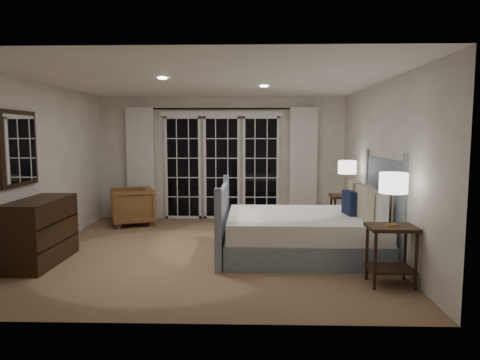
{
  "coord_description": "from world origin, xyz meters",
  "views": [
    {
      "loc": [
        0.61,
        -6.25,
        1.74
      ],
      "look_at": [
        0.43,
        0.15,
        1.05
      ],
      "focal_mm": 32.0,
      "sensor_mm": 36.0,
      "label": 1
    }
  ],
  "objects_px": {
    "nightstand_right": "(346,208)",
    "lamp_left": "(393,184)",
    "armchair": "(132,206)",
    "dresser": "(41,231)",
    "nightstand_left": "(391,246)",
    "bed": "(307,231)",
    "lamp_right": "(347,168)"
  },
  "relations": [
    {
      "from": "nightstand_right",
      "to": "lamp_left",
      "type": "xyz_separation_m",
      "value": [
        -0.03,
        -2.49,
        0.72
      ]
    },
    {
      "from": "armchair",
      "to": "dresser",
      "type": "height_order",
      "value": "dresser"
    },
    {
      "from": "lamp_left",
      "to": "nightstand_left",
      "type": "bearing_deg",
      "value": 180.0
    },
    {
      "from": "bed",
      "to": "nightstand_left",
      "type": "height_order",
      "value": "bed"
    },
    {
      "from": "nightstand_left",
      "to": "lamp_left",
      "type": "xyz_separation_m",
      "value": [
        0.0,
        0.0,
        0.72
      ]
    },
    {
      "from": "bed",
      "to": "lamp_left",
      "type": "bearing_deg",
      "value": -57.18
    },
    {
      "from": "lamp_right",
      "to": "armchair",
      "type": "bearing_deg",
      "value": 169.25
    },
    {
      "from": "bed",
      "to": "nightstand_right",
      "type": "relative_size",
      "value": 3.41
    },
    {
      "from": "lamp_left",
      "to": "dresser",
      "type": "bearing_deg",
      "value": 170.73
    },
    {
      "from": "nightstand_right",
      "to": "lamp_left",
      "type": "distance_m",
      "value": 2.59
    },
    {
      "from": "lamp_right",
      "to": "dresser",
      "type": "bearing_deg",
      "value": -158.52
    },
    {
      "from": "bed",
      "to": "lamp_right",
      "type": "height_order",
      "value": "bed"
    },
    {
      "from": "bed",
      "to": "dresser",
      "type": "xyz_separation_m",
      "value": [
        -3.64,
        -0.52,
        0.09
      ]
    },
    {
      "from": "armchair",
      "to": "dresser",
      "type": "distance_m",
      "value": 2.57
    },
    {
      "from": "lamp_right",
      "to": "armchair",
      "type": "xyz_separation_m",
      "value": [
        -3.94,
        0.75,
        -0.81
      ]
    },
    {
      "from": "armchair",
      "to": "dresser",
      "type": "xyz_separation_m",
      "value": [
        -0.54,
        -2.51,
        0.08
      ]
    },
    {
      "from": "nightstand_left",
      "to": "lamp_left",
      "type": "distance_m",
      "value": 0.72
    },
    {
      "from": "nightstand_left",
      "to": "dresser",
      "type": "xyz_separation_m",
      "value": [
        -4.44,
        0.73,
        -0.02
      ]
    },
    {
      "from": "nightstand_left",
      "to": "dresser",
      "type": "relative_size",
      "value": 0.56
    },
    {
      "from": "lamp_right",
      "to": "dresser",
      "type": "distance_m",
      "value": 4.86
    },
    {
      "from": "bed",
      "to": "armchair",
      "type": "height_order",
      "value": "bed"
    },
    {
      "from": "nightstand_left",
      "to": "lamp_left",
      "type": "relative_size",
      "value": 1.14
    },
    {
      "from": "bed",
      "to": "lamp_right",
      "type": "distance_m",
      "value": 1.71
    },
    {
      "from": "nightstand_right",
      "to": "lamp_left",
      "type": "relative_size",
      "value": 1.15
    },
    {
      "from": "lamp_right",
      "to": "dresser",
      "type": "relative_size",
      "value": 0.48
    },
    {
      "from": "bed",
      "to": "dresser",
      "type": "bearing_deg",
      "value": -171.92
    },
    {
      "from": "lamp_right",
      "to": "lamp_left",
      "type": "bearing_deg",
      "value": -90.71
    },
    {
      "from": "dresser",
      "to": "lamp_left",
      "type": "bearing_deg",
      "value": -9.27
    },
    {
      "from": "nightstand_left",
      "to": "lamp_right",
      "type": "xyz_separation_m",
      "value": [
        0.03,
        2.49,
        0.71
      ]
    },
    {
      "from": "bed",
      "to": "nightstand_right",
      "type": "bearing_deg",
      "value": 56.2
    },
    {
      "from": "bed",
      "to": "armchair",
      "type": "bearing_deg",
      "value": 147.33
    },
    {
      "from": "nightstand_left",
      "to": "nightstand_right",
      "type": "relative_size",
      "value": 1.0
    }
  ]
}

